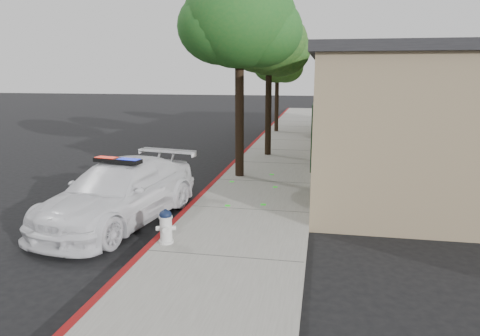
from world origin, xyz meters
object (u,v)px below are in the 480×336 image
Objects in this scene: police_car at (119,192)px; fire_hydrant at (166,226)px; street_tree_near at (240,24)px; street_tree_far at (278,65)px; street_tree_mid at (270,46)px; clapboard_building at (402,107)px.

police_car is 2.27m from fire_hydrant.
street_tree_far is at bearing 89.89° from street_tree_near.
police_car is 6.74m from street_tree_near.
street_tree_mid is at bearing 68.80° from fire_hydrant.
clapboard_building is 13.29m from fire_hydrant.
clapboard_building is 29.11× the size of fire_hydrant.
street_tree_mid is (2.53, 8.85, 3.90)m from police_car.
clapboard_building is at bearing 12.65° from street_tree_mid.
clapboard_building is 6.19m from street_tree_mid.
police_car is at bearing -97.21° from street_tree_far.
street_tree_far is (-5.96, 6.43, 1.88)m from clapboard_building.
fire_hydrant is (-6.34, -11.57, -1.62)m from clapboard_building.
street_tree_far is at bearing 72.13° from fire_hydrant.
street_tree_near is (-5.98, -5.35, 2.94)m from clapboard_building.
fire_hydrant is 11.15m from street_tree_mid.
street_tree_far reaches higher than clapboard_building.
street_tree_near reaches higher than street_tree_mid.
fire_hydrant is 0.11× the size of street_tree_near.
street_tree_mid is (0.46, 4.11, -0.44)m from street_tree_near.
street_tree_near reaches higher than street_tree_far.
clapboard_building is 3.17× the size of street_tree_near.
fire_hydrant is 18.34m from street_tree_far.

